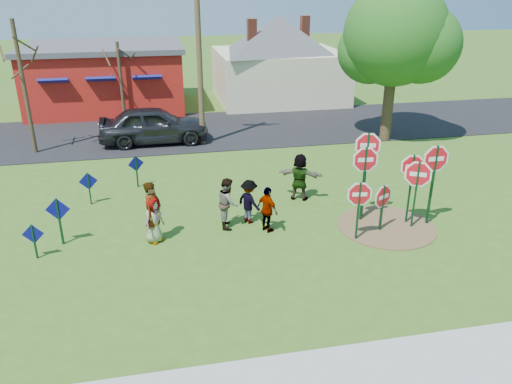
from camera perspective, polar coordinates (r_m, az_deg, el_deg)
The scene contains 28 objects.
ground at distance 16.57m, azimuth -1.06°, elevation -3.85°, with size 120.00×120.00×0.00m, color #395C1A.
sidewalk at distance 10.80m, azimuth 6.42°, elevation -20.90°, with size 22.00×1.80×0.08m, color #9E9E99.
road at distance 27.21m, azimuth -5.52°, elevation 7.07°, with size 120.00×7.50×0.04m, color black.
dirt_patch at distance 17.04m, azimuth 14.66°, elevation -3.80°, with size 3.20×3.20×0.03m, color brown.
red_building at distance 33.11m, azimuth -16.69°, elevation 12.58°, with size 9.40×7.69×3.90m.
cream_house at distance 33.84m, azimuth 2.63°, elevation 15.35°, with size 9.40×9.40×6.50m.
stop_sign_a at distance 15.43m, azimuth 11.71°, elevation -0.75°, with size 1.03×0.16×2.07m.
stop_sign_b at distance 16.68m, azimuth 12.58°, elevation 4.30°, with size 1.10×0.32×3.14m.
stop_sign_c at distance 16.83m, azimuth 17.41°, elevation 2.04°, with size 1.02×0.32×2.53m.
stop_sign_d at distance 16.85m, azimuth 19.77°, elevation 2.88°, with size 1.19×0.08×2.89m.
stop_sign_e at distance 16.27m, azimuth 14.29°, elevation -0.81°, with size 0.94×0.49×1.72m.
stop_sign_f at distance 16.59m, azimuth 17.98°, elevation 1.46°, with size 1.04×0.56×2.44m.
stop_sign_g at distance 16.56m, azimuth 12.32°, elevation 2.79°, with size 1.15×0.13×2.75m.
blue_diamond_a at distance 15.76m, azimuth -24.07°, elevation -4.80°, with size 0.62×0.06×1.10m.
blue_diamond_b at distance 16.17m, azimuth -21.62°, elevation -2.55°, with size 0.73×0.09×1.54m.
blue_diamond_c at distance 18.79m, azimuth -18.58°, elevation 0.77°, with size 0.65×0.08×1.22m.
blue_diamond_d at distance 19.85m, azimuth -13.52°, elevation 2.70°, with size 0.60×0.25×1.29m.
person_a at distance 15.58m, azimuth -11.63°, elevation -3.13°, with size 0.73×0.48×1.49m, color #47538D.
person_b at distance 15.56m, azimuth -11.67°, elevation -2.25°, with size 0.71×0.47×1.95m, color #257879.
person_c at distance 16.21m, azimuth -3.23°, elevation -1.22°, with size 0.82×0.64×1.68m, color #935D3B.
person_d at distance 16.48m, azimuth -0.79°, elevation -1.10°, with size 0.97×0.56×1.51m, color #353439.
person_e at distance 15.88m, azimuth 1.33°, elevation -2.03°, with size 0.90×0.37×1.53m, color #4A305E.
person_f at distance 18.26m, azimuth 5.02°, elevation 1.73°, with size 1.63×0.52×1.76m, color #235339.
suv at distance 25.16m, azimuth -11.58°, elevation 7.53°, with size 2.12×5.26×1.79m, color #2F2E34.
utility_pole at distance 23.99m, azimuth -6.52°, elevation 15.59°, with size 2.04×0.45×8.39m.
leafy_tree at distance 25.40m, azimuth 15.85°, elevation 16.42°, with size 5.36×4.89×7.61m.
bare_tree_west at distance 24.81m, azimuth -25.28°, elevation 12.59°, with size 1.80×1.80×5.99m.
bare_tree_east at distance 29.11m, azimuth -15.29°, elevation 13.19°, with size 1.80×1.80×4.43m.
Camera 1 is at (-2.64, -14.52, 7.53)m, focal length 35.00 mm.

